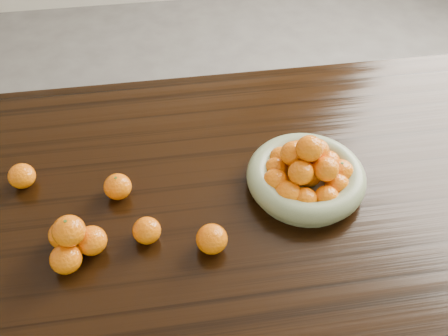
{
  "coord_description": "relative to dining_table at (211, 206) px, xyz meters",
  "views": [
    {
      "loc": [
        -0.1,
        -0.9,
        1.75
      ],
      "look_at": [
        0.03,
        -0.02,
        0.83
      ],
      "focal_mm": 40.0,
      "sensor_mm": 36.0,
      "label": 1
    }
  ],
  "objects": [
    {
      "name": "dining_table",
      "position": [
        0.0,
        0.0,
        0.0
      ],
      "size": [
        2.0,
        1.0,
        0.75
      ],
      "color": "black",
      "rests_on": "ground"
    },
    {
      "name": "loose_orange_2",
      "position": [
        -0.02,
        -0.21,
        0.12
      ],
      "size": [
        0.08,
        0.08,
        0.07
      ],
      "primitive_type": "ellipsoid",
      "color": "orange",
      "rests_on": "dining_table"
    },
    {
      "name": "loose_orange_0",
      "position": [
        -0.24,
        -0.0,
        0.12
      ],
      "size": [
        0.07,
        0.07,
        0.07
      ],
      "primitive_type": "ellipsoid",
      "color": "orange",
      "rests_on": "dining_table"
    },
    {
      "name": "orange_pyramid",
      "position": [
        -0.35,
        -0.17,
        0.14
      ],
      "size": [
        0.14,
        0.14,
        0.12
      ],
      "rotation": [
        0.0,
        0.0,
        -0.39
      ],
      "color": "orange",
      "rests_on": "dining_table"
    },
    {
      "name": "loose_orange_3",
      "position": [
        -0.5,
        0.08,
        0.12
      ],
      "size": [
        0.07,
        0.07,
        0.07
      ],
      "primitive_type": "ellipsoid",
      "color": "orange",
      "rests_on": "dining_table"
    },
    {
      "name": "fruit_bowl",
      "position": [
        0.25,
        -0.04,
        0.13
      ],
      "size": [
        0.32,
        0.32,
        0.17
      ],
      "rotation": [
        0.0,
        0.0,
        0.29
      ],
      "color": "gray",
      "rests_on": "dining_table"
    },
    {
      "name": "ground",
      "position": [
        0.0,
        0.0,
        -0.66
      ],
      "size": [
        5.0,
        5.0,
        0.0
      ],
      "primitive_type": "plane",
      "color": "#605D5A",
      "rests_on": "ground"
    },
    {
      "name": "loose_orange_1",
      "position": [
        -0.18,
        -0.15,
        0.12
      ],
      "size": [
        0.07,
        0.07,
        0.06
      ],
      "primitive_type": "ellipsoid",
      "color": "orange",
      "rests_on": "dining_table"
    }
  ]
}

